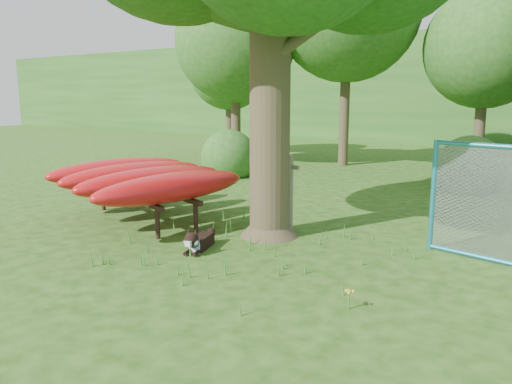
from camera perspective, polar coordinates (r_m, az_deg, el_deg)
The scene contains 12 objects.
ground at distance 7.43m, azimuth -6.47°, elevation -8.89°, with size 80.00×80.00×0.00m, color #1E450D.
wooden_post at distance 9.36m, azimuth 3.86°, elevation 0.09°, with size 0.39×0.14×1.44m.
kayak_rack at distance 10.41m, azimuth -12.67°, elevation 1.56°, with size 4.02×4.34×1.15m.
husky_dog at distance 8.31m, azimuth -6.61°, elevation -5.62°, with size 0.46×0.98×0.44m.
wildflower_clump at distance 6.14m, azimuth 10.61°, elevation -11.28°, with size 0.12×0.12×0.25m.
bg_tree_a at distance 19.00m, azimuth -2.38°, elevation 16.73°, with size 4.40×4.40×6.70m.
bg_tree_b at distance 19.17m, azimuth 10.44°, elevation 19.91°, with size 5.20×5.20×8.22m.
bg_tree_c at distance 18.67m, azimuth 24.81°, elevation 14.73°, with size 4.00×4.00×6.12m.
bg_tree_f at distance 22.82m, azimuth -3.09°, elevation 13.81°, with size 3.60×3.60×5.55m.
shrub_left at distance 16.18m, azimuth -3.12°, elevation 1.85°, with size 1.80×1.80×1.80m, color #26591C.
shrub_mid at distance 14.78m, azimuth 23.08°, elevation 0.16°, with size 1.80×1.80×1.80m, color #26591C.
wooded_hillside at distance 33.66m, azimuth 26.12°, elevation 10.50°, with size 80.00×12.00×6.00m, color #26591C.
Camera 1 is at (4.51, -5.35, 2.48)m, focal length 35.00 mm.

